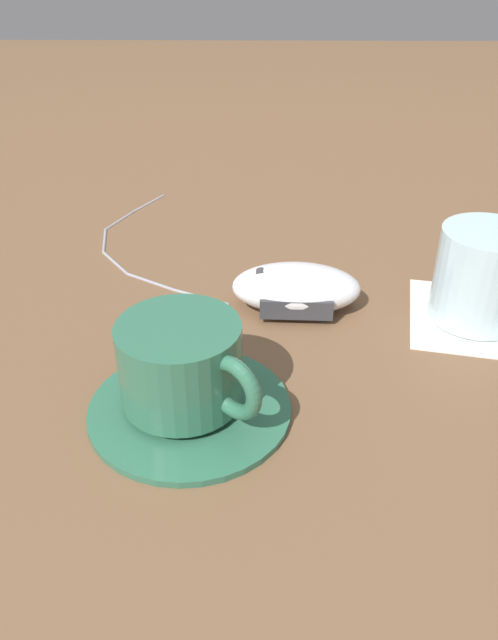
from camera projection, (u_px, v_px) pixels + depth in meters
ground_plane at (344, 345)px, 0.49m from camera, size 3.00×3.00×0.00m
saucer at (190, 406)px, 0.42m from camera, size 0.14×0.14×0.01m
coffee_cup at (183, 364)px, 0.41m from camera, size 0.09×0.10×0.06m
computer_mouse at (296, 288)px, 0.53m from camera, size 0.07×0.11×0.04m
mouse_cable at (139, 246)px, 0.64m from camera, size 0.26×0.14×0.00m
napkin_under_glass at (479, 318)px, 0.52m from camera, size 0.13×0.13×0.00m
drinking_glass at (482, 275)px, 0.50m from camera, size 0.08×0.08×0.08m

